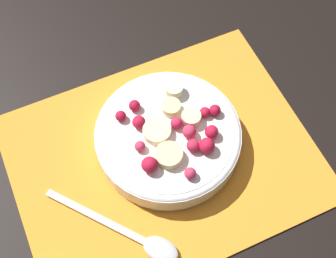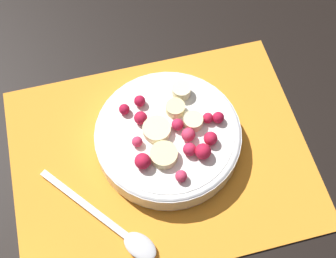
% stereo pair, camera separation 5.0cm
% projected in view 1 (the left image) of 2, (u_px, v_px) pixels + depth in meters
% --- Properties ---
extents(ground_plane, '(3.00, 3.00, 0.00)m').
position_uv_depth(ground_plane, '(163.00, 158.00, 0.65)').
color(ground_plane, black).
extents(placemat, '(0.41, 0.32, 0.01)m').
position_uv_depth(placemat, '(163.00, 157.00, 0.65)').
color(placemat, orange).
rests_on(placemat, ground_plane).
extents(fruit_bowl, '(0.20, 0.20, 0.06)m').
position_uv_depth(fruit_bowl, '(168.00, 136.00, 0.63)').
color(fruit_bowl, white).
rests_on(fruit_bowl, placemat).
extents(spoon, '(0.13, 0.16, 0.01)m').
position_uv_depth(spoon, '(139.00, 238.00, 0.59)').
color(spoon, silver).
rests_on(spoon, placemat).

